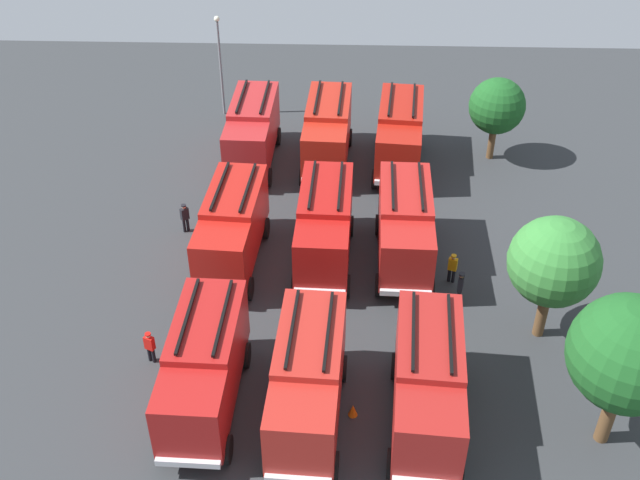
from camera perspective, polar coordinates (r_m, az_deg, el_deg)
ground_plane at (r=38.19m, az=0.00°, el=-1.69°), size 56.50×56.50×0.00m
fire_truck_0 at (r=45.51m, az=-5.11°, el=8.23°), size 7.27×2.93×3.88m
fire_truck_1 at (r=37.20m, az=-6.62°, el=1.00°), size 7.35×3.15×3.88m
fire_truck_2 at (r=30.22m, az=-8.71°, el=-9.32°), size 7.27×2.94×3.88m
fire_truck_3 at (r=45.23m, az=0.56°, el=8.19°), size 7.31×3.03×3.88m
fire_truck_4 at (r=37.07m, az=0.35°, el=1.13°), size 7.28×2.95×3.88m
fire_truck_5 at (r=29.38m, az=-0.92°, el=-10.45°), size 7.32×3.06×3.88m
fire_truck_6 at (r=45.23m, az=6.00°, el=7.98°), size 7.39×3.29×3.88m
fire_truck_7 at (r=37.26m, az=6.41°, el=1.08°), size 7.26×2.91×3.88m
fire_truck_8 at (r=29.58m, az=8.12°, el=-10.52°), size 7.36×3.19×3.88m
firefighter_0 at (r=40.44m, az=-10.11°, el=1.75°), size 0.45×0.48×1.66m
firefighter_1 at (r=33.24m, az=-12.65°, el=-7.76°), size 0.38×0.48×1.60m
firefighter_2 at (r=35.69m, az=10.48°, el=-3.47°), size 0.47×0.35×1.83m
firefighter_3 at (r=37.02m, az=9.91°, el=-2.01°), size 0.37×0.48×1.60m
tree_0 at (r=46.35m, az=13.15°, el=9.75°), size 3.31×3.31×5.13m
tree_1 at (r=33.11m, az=17.16°, el=-1.61°), size 3.89×3.89×6.03m
tree_2 at (r=29.05m, az=22.17°, el=-7.96°), size 4.35×4.35×6.74m
traffic_cone_0 at (r=30.89m, az=2.49°, el=-12.64°), size 0.39×0.39×0.56m
lamppost at (r=50.71m, az=-7.52°, el=13.37°), size 0.36×0.36×6.72m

